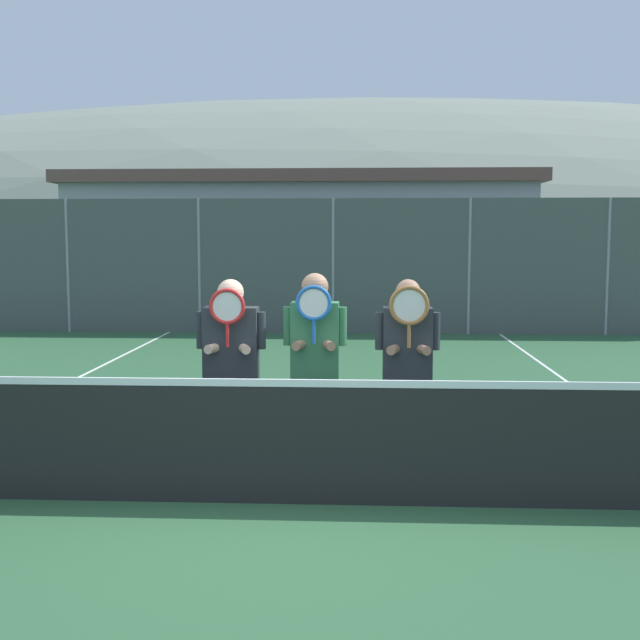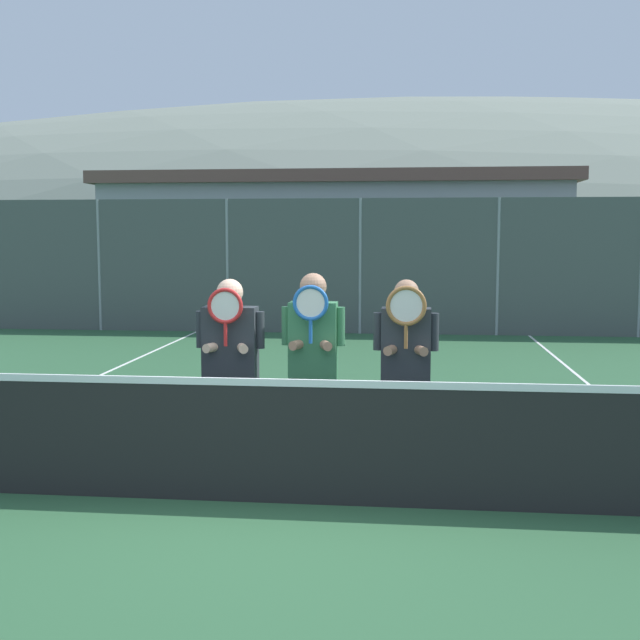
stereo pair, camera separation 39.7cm
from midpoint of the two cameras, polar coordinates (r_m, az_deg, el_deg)
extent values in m
plane|color=#2D5B38|center=(6.32, -4.56, -12.90)|extent=(120.00, 120.00, 0.00)
ellipsoid|color=gray|center=(56.82, 2.17, 3.90)|extent=(107.82, 59.90, 20.96)
cube|color=#9EA3A8|center=(25.33, -1.71, 5.39)|extent=(13.65, 5.00, 3.57)
cube|color=brown|center=(25.39, -1.72, 9.83)|extent=(14.15, 5.50, 0.36)
cylinder|color=gray|center=(18.03, -18.11, 3.68)|extent=(0.06, 0.06, 2.83)
cylinder|color=gray|center=(17.22, -9.24, 3.81)|extent=(0.06, 0.06, 2.83)
cylinder|color=gray|center=(16.85, 0.26, 3.84)|extent=(0.06, 0.06, 2.83)
cylinder|color=gray|center=(16.95, 9.91, 3.76)|extent=(0.06, 0.06, 2.83)
cylinder|color=gray|center=(17.52, 19.18, 3.59)|extent=(0.06, 0.06, 2.83)
cube|color=#4C5451|center=(16.85, 0.26, 3.84)|extent=(17.03, 0.02, 2.83)
cube|color=black|center=(6.19, -4.59, -8.88)|extent=(9.25, 0.02, 0.92)
cube|color=white|center=(6.09, -4.63, -4.49)|extent=(9.25, 0.03, 0.06)
cube|color=white|center=(10.12, -22.39, -6.11)|extent=(0.05, 16.00, 0.01)
cube|color=white|center=(9.55, 19.50, -6.71)|extent=(0.05, 16.00, 0.01)
cylinder|color=white|center=(7.00, -8.93, -7.65)|extent=(0.13, 0.13, 0.81)
cylinder|color=white|center=(6.95, -6.89, -7.71)|extent=(0.13, 0.13, 0.81)
cube|color=#282D33|center=(6.84, -8.00, -1.77)|extent=(0.46, 0.22, 0.64)
sphere|color=#DBB293|center=(6.79, -8.05, 1.94)|extent=(0.23, 0.23, 0.23)
cylinder|color=#282D33|center=(6.88, -10.09, -0.72)|extent=(0.08, 0.08, 0.31)
cylinder|color=#282D33|center=(6.78, -5.91, -0.75)|extent=(0.08, 0.08, 0.31)
cylinder|color=#DBB293|center=(6.78, -9.09, -1.96)|extent=(0.16, 0.27, 0.08)
cylinder|color=#DBB293|center=(6.73, -7.19, -1.98)|extent=(0.16, 0.27, 0.08)
cylinder|color=red|center=(6.65, -8.31, -1.05)|extent=(0.03, 0.03, 0.20)
torus|color=red|center=(6.63, -8.34, 0.96)|extent=(0.30, 0.03, 0.30)
cylinder|color=silver|center=(6.63, -8.34, 0.96)|extent=(0.25, 0.00, 0.25)
cylinder|color=#232838|center=(6.88, -2.95, -7.72)|extent=(0.13, 0.13, 0.84)
cylinder|color=#232838|center=(6.86, -1.11, -7.75)|extent=(0.13, 0.13, 0.84)
cube|color=#337047|center=(6.73, -2.05, -1.53)|extent=(0.40, 0.22, 0.66)
sphere|color=#997056|center=(6.68, -2.07, 2.39)|extent=(0.23, 0.23, 0.23)
cylinder|color=#337047|center=(6.74, -3.97, -0.43)|extent=(0.08, 0.08, 0.32)
cylinder|color=#337047|center=(6.70, -0.14, -0.46)|extent=(0.08, 0.08, 0.32)
cylinder|color=#997056|center=(6.65, -2.98, -1.74)|extent=(0.16, 0.27, 0.08)
cylinder|color=#997056|center=(6.63, -1.26, -1.75)|extent=(0.16, 0.27, 0.08)
cylinder|color=#1E5BAD|center=(6.54, -2.20, -0.81)|extent=(0.03, 0.03, 0.20)
torus|color=#1E5BAD|center=(6.51, -2.20, 1.21)|extent=(0.29, 0.03, 0.29)
cylinder|color=silver|center=(6.51, -2.20, 1.21)|extent=(0.24, 0.00, 0.24)
cylinder|color=white|center=(6.85, 3.56, -7.87)|extent=(0.13, 0.13, 0.81)
cylinder|color=white|center=(6.86, 5.45, -7.88)|extent=(0.13, 0.13, 0.81)
cube|color=#282D33|center=(6.72, 4.56, -1.85)|extent=(0.41, 0.22, 0.64)
sphere|color=#997056|center=(6.67, 4.59, 2.03)|extent=(0.21, 0.21, 0.21)
cylinder|color=#282D33|center=(6.70, 2.61, -0.78)|extent=(0.08, 0.08, 0.31)
cylinder|color=#282D33|center=(6.71, 6.52, -0.80)|extent=(0.08, 0.08, 0.31)
cylinder|color=#997056|center=(6.63, 3.70, -2.05)|extent=(0.16, 0.27, 0.08)
cylinder|color=#997056|center=(6.63, 5.46, -2.06)|extent=(0.16, 0.27, 0.08)
cylinder|color=#936033|center=(6.53, 4.61, -1.12)|extent=(0.03, 0.03, 0.20)
torus|color=#936033|center=(6.50, 4.63, 1.03)|extent=(0.33, 0.04, 0.33)
cylinder|color=silver|center=(6.50, 4.63, 1.03)|extent=(0.27, 0.00, 0.27)
cube|color=#285638|center=(19.88, -14.30, 1.85)|extent=(4.80, 1.73, 0.76)
cube|color=#2D3842|center=(19.85, -14.35, 3.84)|extent=(2.64, 1.59, 0.62)
cylinder|color=black|center=(18.65, -10.49, 0.51)|extent=(0.60, 0.16, 0.60)
cylinder|color=black|center=(20.37, -9.34, 0.98)|extent=(0.60, 0.16, 0.60)
cylinder|color=black|center=(19.61, -19.39, 0.53)|extent=(0.60, 0.16, 0.60)
cylinder|color=black|center=(21.25, -17.58, 0.98)|extent=(0.60, 0.16, 0.60)
cube|color=#285638|center=(19.22, 0.54, 2.08)|extent=(4.16, 1.73, 0.88)
cube|color=#2D3842|center=(19.18, 0.54, 4.46)|extent=(2.29, 1.59, 0.72)
cylinder|color=black|center=(18.37, 4.64, 0.50)|extent=(0.60, 0.16, 0.60)
cylinder|color=black|center=(20.13, 4.49, 0.98)|extent=(0.60, 0.16, 0.60)
cylinder|color=black|center=(18.48, -3.77, 0.54)|extent=(0.60, 0.16, 0.60)
cylinder|color=black|center=(20.24, -3.18, 1.02)|extent=(0.60, 0.16, 0.60)
cube|color=black|center=(19.32, 14.93, 1.72)|extent=(4.27, 1.77, 0.76)
cube|color=#2D3842|center=(19.28, 14.99, 3.76)|extent=(2.35, 1.63, 0.62)
cylinder|color=black|center=(18.81, 19.61, 0.30)|extent=(0.60, 0.16, 0.60)
cylinder|color=black|center=(20.55, 18.17, 0.80)|extent=(0.60, 0.16, 0.60)
cylinder|color=black|center=(18.21, 11.22, 0.36)|extent=(0.60, 0.16, 0.60)
cylinder|color=black|center=(20.00, 10.48, 0.87)|extent=(0.60, 0.16, 0.60)
camera|label=1|loc=(0.20, -91.63, -0.17)|focal=45.00mm
camera|label=2|loc=(0.20, 88.37, 0.17)|focal=45.00mm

